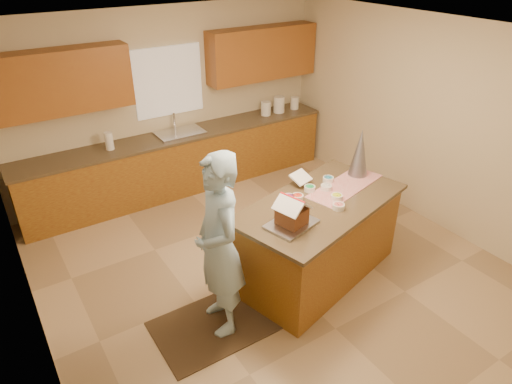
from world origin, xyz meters
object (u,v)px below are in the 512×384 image
boy (219,247)px  gingerbread_house (292,213)px  island_base (318,240)px  tinsel_tree (360,153)px

boy → gingerbread_house: size_ratio=5.23×
gingerbread_house → island_base: bearing=19.9°
island_base → boy: size_ratio=1.01×
island_base → gingerbread_house: bearing=-174.8°
tinsel_tree → gingerbread_house: 1.42m
island_base → tinsel_tree: size_ratio=3.27×
island_base → tinsel_tree: bearing=3.7°
boy → gingerbread_house: (0.77, -0.10, 0.16)m
tinsel_tree → boy: 2.16m
tinsel_tree → boy: boy is taller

